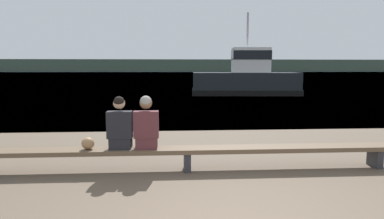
{
  "coord_description": "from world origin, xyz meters",
  "views": [
    {
      "loc": [
        -0.82,
        -3.48,
        1.91
      ],
      "look_at": [
        -0.2,
        5.73,
        0.78
      ],
      "focal_mm": 32.0,
      "sensor_mm": 36.0,
      "label": 1
    }
  ],
  "objects_px": {
    "bench_main": "(187,152)",
    "person_right": "(146,125)",
    "shopping_bag": "(88,143)",
    "tugboat_red": "(246,80)",
    "person_left": "(120,126)"
  },
  "relations": [
    {
      "from": "person_left",
      "to": "tugboat_red",
      "type": "distance_m",
      "value": 18.93
    },
    {
      "from": "shopping_bag",
      "to": "tugboat_red",
      "type": "xyz_separation_m",
      "value": [
        6.96,
        17.84,
        0.51
      ]
    },
    {
      "from": "person_right",
      "to": "tugboat_red",
      "type": "height_order",
      "value": "tugboat_red"
    },
    {
      "from": "tugboat_red",
      "to": "bench_main",
      "type": "bearing_deg",
      "value": 168.44
    },
    {
      "from": "bench_main",
      "to": "tugboat_red",
      "type": "height_order",
      "value": "tugboat_red"
    },
    {
      "from": "person_left",
      "to": "shopping_bag",
      "type": "distance_m",
      "value": 0.66
    },
    {
      "from": "person_right",
      "to": "bench_main",
      "type": "bearing_deg",
      "value": -0.4
    },
    {
      "from": "person_left",
      "to": "shopping_bag",
      "type": "relative_size",
      "value": 4.25
    },
    {
      "from": "bench_main",
      "to": "person_right",
      "type": "xyz_separation_m",
      "value": [
        -0.75,
        0.01,
        0.5
      ]
    },
    {
      "from": "bench_main",
      "to": "person_left",
      "type": "height_order",
      "value": "person_left"
    },
    {
      "from": "shopping_bag",
      "to": "tugboat_red",
      "type": "relative_size",
      "value": 0.03
    },
    {
      "from": "bench_main",
      "to": "shopping_bag",
      "type": "relative_size",
      "value": 34.59
    },
    {
      "from": "person_left",
      "to": "person_right",
      "type": "bearing_deg",
      "value": -0.12
    },
    {
      "from": "person_left",
      "to": "tugboat_red",
      "type": "xyz_separation_m",
      "value": [
        6.38,
        17.83,
        0.2
      ]
    },
    {
      "from": "tugboat_red",
      "to": "person_left",
      "type": "bearing_deg",
      "value": 164.86
    }
  ]
}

